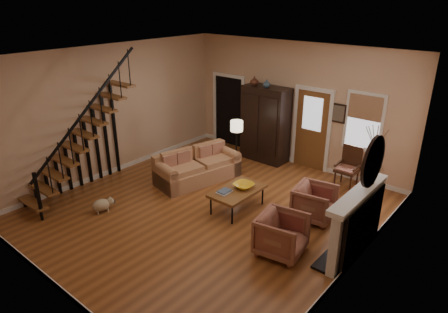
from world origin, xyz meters
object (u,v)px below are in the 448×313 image
Objects in this scene: coffee_table at (237,199)px; sofa at (198,166)px; armoire at (265,124)px; armchair_left at (282,235)px; side_chair at (347,168)px; floor_lamp at (236,147)px; armchair_right at (315,203)px.

sofa is at bearing 163.15° from coffee_table.
coffee_table is (1.67, -0.50, -0.15)m from sofa.
armoire is 2.40m from sofa.
armoire is 3.11m from coffee_table.
side_chair is (-0.23, 3.30, 0.13)m from armchair_left.
side_chair is (2.63, 1.00, -0.20)m from floor_lamp.
armoire reaches higher than armchair_right.
sofa is (-0.48, -2.25, -0.66)m from armoire.
armchair_left is at bearing -38.77° from floor_lamp.
sofa is at bearing -110.85° from floor_lamp.
armchair_left is at bearing -7.95° from sofa.
armchair_left is 1.03× the size of armchair_right.
coffee_table is 1.65m from armchair_right.
armchair_right is (1.48, 0.73, 0.13)m from coffee_table.
armchair_right is at bearing -86.46° from side_chair.
armchair_left is 0.59× the size of floor_lamp.
sofa is 3.66m from side_chair.
coffee_table is 1.23× the size of side_chair.
coffee_table is at bearing -3.93° from sofa.
floor_lamp is (-0.08, -1.20, -0.34)m from armoire.
side_chair is at bearing -4.48° from armoire.
side_chair is at bearing 61.98° from coffee_table.
armchair_right is at bearing 26.21° from coffee_table.
armoire is at bearing 86.39° from floor_lamp.
armoire is 1.49× the size of floor_lamp.
coffee_table is 2.91m from side_chair.
coffee_table is at bearing -118.02° from side_chair.
coffee_table is at bearing 55.46° from armchair_left.
armchair_left is 1.47m from armchair_right.
armchair_right is (3.14, 0.22, -0.02)m from sofa.
armchair_right reaches higher than coffee_table.
armoire is 2.57× the size of armchair_right.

